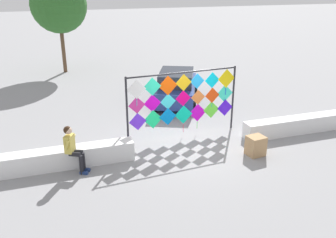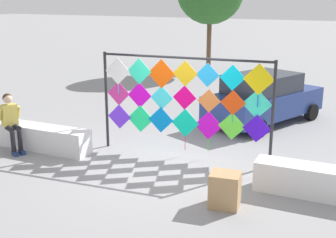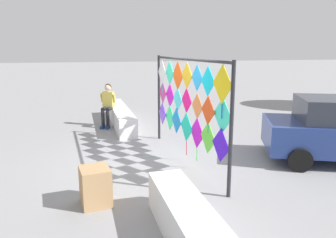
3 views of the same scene
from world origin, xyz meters
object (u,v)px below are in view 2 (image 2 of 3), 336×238
Objects in this scene: kite_display_rack at (184,96)px; seated_vendor at (11,119)px; parked_car at (263,98)px; cardboard_box_large at (225,190)px.

seated_vendor is at bearing -159.64° from kite_display_rack.
parked_car reaches higher than cardboard_box_large.
kite_display_rack is at bearing 20.36° from seated_vendor.
kite_display_rack reaches higher than parked_car.
kite_display_rack is at bearing 128.13° from cardboard_box_large.
parked_car is (1.05, 3.63, -0.72)m from kite_display_rack.
parked_car is at bearing 73.80° from kite_display_rack.
cardboard_box_large is at bearing -7.04° from seated_vendor.
seated_vendor is 5.66m from cardboard_box_large.
cardboard_box_large is at bearing -51.87° from kite_display_rack.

